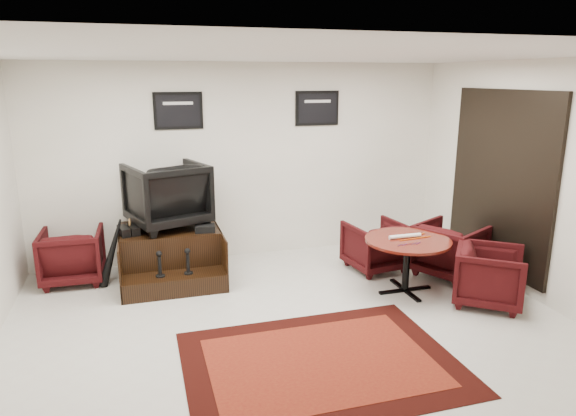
% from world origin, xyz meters
% --- Properties ---
extents(ground, '(6.00, 6.00, 0.00)m').
position_xyz_m(ground, '(0.00, 0.00, 0.00)').
color(ground, beige).
rests_on(ground, ground).
extents(room_shell, '(6.02, 5.02, 2.81)m').
position_xyz_m(room_shell, '(0.41, 0.12, 1.79)').
color(room_shell, white).
rests_on(room_shell, ground).
extents(area_rug, '(2.52, 1.89, 0.01)m').
position_xyz_m(area_rug, '(0.04, -0.70, 0.01)').
color(area_rug, black).
rests_on(area_rug, ground).
extents(shine_podium, '(1.28, 1.32, 0.66)m').
position_xyz_m(shine_podium, '(-1.14, 1.89, 0.30)').
color(shine_podium, black).
rests_on(shine_podium, ground).
extents(shine_chair, '(1.15, 1.11, 0.95)m').
position_xyz_m(shine_chair, '(-1.14, 2.03, 1.13)').
color(shine_chair, black).
rests_on(shine_chair, shine_podium).
extents(shoes_pair, '(0.29, 0.33, 0.11)m').
position_xyz_m(shoes_pair, '(-1.65, 1.80, 0.71)').
color(shoes_pair, black).
rests_on(shoes_pair, shine_podium).
extents(polish_kit, '(0.27, 0.20, 0.09)m').
position_xyz_m(polish_kit, '(-0.71, 1.65, 0.70)').
color(polish_kit, black).
rests_on(polish_kit, shine_podium).
extents(umbrella_black, '(0.34, 0.13, 0.91)m').
position_xyz_m(umbrella_black, '(-1.87, 1.77, 0.45)').
color(umbrella_black, black).
rests_on(umbrella_black, ground).
extents(umbrella_hooked, '(0.30, 0.11, 0.81)m').
position_xyz_m(umbrella_hooked, '(-1.88, 1.90, 0.41)').
color(umbrella_hooked, black).
rests_on(umbrella_hooked, ground).
extents(armchair_side, '(0.77, 0.72, 0.77)m').
position_xyz_m(armchair_side, '(-2.37, 2.08, 0.39)').
color(armchair_side, black).
rests_on(armchair_side, ground).
extents(meeting_table, '(1.04, 1.04, 0.68)m').
position_xyz_m(meeting_table, '(1.62, 0.57, 0.59)').
color(meeting_table, '#460F0A').
rests_on(meeting_table, ground).
extents(table_chair_back, '(0.81, 0.77, 0.74)m').
position_xyz_m(table_chair_back, '(1.58, 1.38, 0.37)').
color(table_chair_back, black).
rests_on(table_chair_back, ground).
extents(table_chair_window, '(1.00, 1.02, 0.79)m').
position_xyz_m(table_chair_window, '(2.44, 0.89, 0.40)').
color(table_chair_window, black).
rests_on(table_chair_window, ground).
extents(table_chair_corner, '(1.00, 1.01, 0.76)m').
position_xyz_m(table_chair_corner, '(2.37, -0.03, 0.38)').
color(table_chair_corner, black).
rests_on(table_chair_corner, ground).
extents(paper_roll, '(0.42, 0.05, 0.05)m').
position_xyz_m(paper_roll, '(1.60, 0.62, 0.70)').
color(paper_roll, white).
rests_on(paper_roll, meeting_table).
extents(table_clutter, '(0.57, 0.36, 0.01)m').
position_xyz_m(table_clutter, '(1.68, 0.56, 0.69)').
color(table_clutter, '#D9540C').
rests_on(table_clutter, meeting_table).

